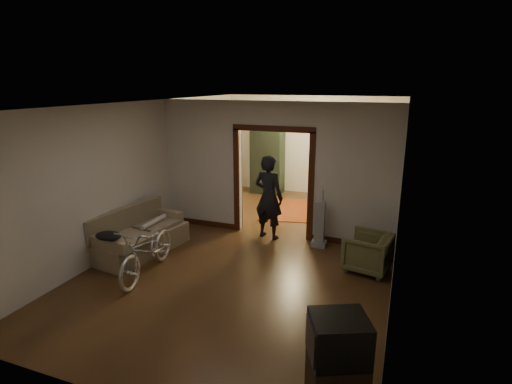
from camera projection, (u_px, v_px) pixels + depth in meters
The scene contains 24 objects.
floor at pixel (261, 246), 7.95m from camera, with size 5.00×8.50×0.01m, color #352011.
ceiling at pixel (262, 103), 7.20m from camera, with size 5.00×8.50×0.01m, color white.
wall_back at pixel (312, 146), 11.41m from camera, with size 5.00×0.02×2.80m, color beige.
wall_left at pixel (150, 168), 8.42m from camera, with size 0.02×8.50×2.80m, color beige.
wall_right at pixel (401, 190), 6.72m from camera, with size 0.02×8.50×2.80m, color beige.
partition_wall at pixel (274, 170), 8.25m from camera, with size 5.00×0.14×2.80m, color beige.
door_casing at pixel (274, 184), 8.33m from camera, with size 1.74×0.20×2.32m, color #35160C.
far_window at pixel (337, 142), 11.09m from camera, with size 0.98×0.06×1.28m, color black.
chandelier at pixel (297, 117), 9.58m from camera, with size 0.24×0.24×0.24m, color #FFE0A5.
light_switch at pixel (323, 182), 7.87m from camera, with size 0.08×0.01×0.12m, color silver.
sofa at pixel (140, 231), 7.57m from camera, with size 0.84×1.87×0.86m, color #766A4F.
rolled_paper at pixel (154, 222), 7.78m from camera, with size 0.09×0.09×0.75m, color beige.
jacket at pixel (108, 236), 6.66m from camera, with size 0.46×0.34×0.13m, color black.
bicycle at pixel (148, 249), 6.68m from camera, with size 0.60×1.71×0.90m, color silver.
armchair at pixel (367, 252), 6.86m from camera, with size 0.71×0.73×0.67m, color brown.
tv_stand at pixel (336, 379), 4.05m from camera, with size 0.55×0.50×0.50m, color black.
crt_tv at pixel (339, 339), 3.93m from camera, with size 0.55×0.50×0.48m, color black.
vacuum at pixel (320, 224), 7.82m from camera, with size 0.29×0.23×0.93m, color gray.
person at pixel (269, 197), 8.18m from camera, with size 0.64×0.42×1.76m, color black.
oriental_rug at pixel (289, 210), 10.20m from camera, with size 1.44×1.89×0.01m, color maroon.
locker at pixel (267, 162), 11.58m from camera, with size 0.92×0.51×1.84m, color black.
globe at pixel (268, 126), 11.31m from camera, with size 0.26×0.26×0.26m, color #1E5972.
desk at pixel (341, 187), 11.02m from camera, with size 0.97×0.54×0.72m, color black.
desk_chair at pixel (324, 188), 10.44m from camera, with size 0.43×0.43×0.97m, color black.
Camera 1 is at (2.50, -6.94, 3.16)m, focal length 28.00 mm.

